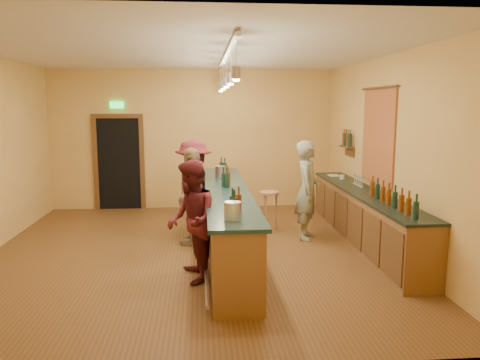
{
  "coord_description": "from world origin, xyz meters",
  "views": [
    {
      "loc": [
        0.18,
        -7.44,
        2.38
      ],
      "look_at": [
        0.82,
        0.2,
        1.16
      ],
      "focal_mm": 35.0,
      "sensor_mm": 36.0,
      "label": 1
    }
  ],
  "objects": [
    {
      "name": "floor",
      "position": [
        0.0,
        0.0,
        0.0
      ],
      "size": [
        7.0,
        7.0,
        0.0
      ],
      "primitive_type": "plane",
      "color": "brown",
      "rests_on": "ground"
    },
    {
      "name": "ceiling",
      "position": [
        0.0,
        0.0,
        3.2
      ],
      "size": [
        6.5,
        7.0,
        0.02
      ],
      "primitive_type": "cube",
      "color": "silver",
      "rests_on": "wall_back"
    },
    {
      "name": "wall_back",
      "position": [
        0.0,
        3.5,
        1.6
      ],
      "size": [
        6.5,
        0.02,
        3.2
      ],
      "primitive_type": "cube",
      "color": "tan",
      "rests_on": "floor"
    },
    {
      "name": "wall_front",
      "position": [
        0.0,
        -3.5,
        1.6
      ],
      "size": [
        6.5,
        0.02,
        3.2
      ],
      "primitive_type": "cube",
      "color": "tan",
      "rests_on": "floor"
    },
    {
      "name": "wall_right",
      "position": [
        3.25,
        0.0,
        1.6
      ],
      "size": [
        0.02,
        7.0,
        3.2
      ],
      "primitive_type": "cube",
      "color": "tan",
      "rests_on": "floor"
    },
    {
      "name": "doorway",
      "position": [
        -1.7,
        3.47,
        1.13
      ],
      "size": [
        1.15,
        0.09,
        2.48
      ],
      "color": "black",
      "rests_on": "wall_back"
    },
    {
      "name": "tapestry",
      "position": [
        3.23,
        0.4,
        1.85
      ],
      "size": [
        0.03,
        1.4,
        1.6
      ],
      "primitive_type": "cube",
      "color": "maroon",
      "rests_on": "wall_right"
    },
    {
      "name": "bottle_shelf",
      "position": [
        3.17,
        1.9,
        1.67
      ],
      "size": [
        0.17,
        0.55,
        0.54
      ],
      "color": "#532B18",
      "rests_on": "wall_right"
    },
    {
      "name": "back_counter",
      "position": [
        2.97,
        0.18,
        0.49
      ],
      "size": [
        0.6,
        4.55,
        1.27
      ],
      "color": "brown",
      "rests_on": "floor"
    },
    {
      "name": "tasting_bar",
      "position": [
        0.59,
        -0.0,
        0.61
      ],
      "size": [
        0.73,
        5.1,
        1.38
      ],
      "color": "brown",
      "rests_on": "floor"
    },
    {
      "name": "pendant_track",
      "position": [
        0.59,
        -0.0,
        2.98
      ],
      "size": [
        0.11,
        4.6,
        0.5
      ],
      "color": "silver",
      "rests_on": "ceiling"
    },
    {
      "name": "bartender",
      "position": [
        2.07,
        0.66,
        0.89
      ],
      "size": [
        0.6,
        0.75,
        1.77
      ],
      "primitive_type": "imported",
      "rotation": [
        0.0,
        0.0,
        1.25
      ],
      "color": "gray",
      "rests_on": "floor"
    },
    {
      "name": "customer_a",
      "position": [
        0.04,
        -1.25,
        0.84
      ],
      "size": [
        0.74,
        0.89,
        1.67
      ],
      "primitive_type": "imported",
      "rotation": [
        0.0,
        0.0,
        -1.44
      ],
      "color": "#59191E",
      "rests_on": "floor"
    },
    {
      "name": "customer_b",
      "position": [
        0.04,
        0.5,
        0.84
      ],
      "size": [
        0.78,
        1.07,
        1.69
      ],
      "primitive_type": "imported",
      "rotation": [
        0.0,
        0.0,
        -2.0
      ],
      "color": "#997A51",
      "rests_on": "floor"
    },
    {
      "name": "customer_c",
      "position": [
        0.04,
        1.13,
        0.89
      ],
      "size": [
        0.73,
        1.19,
        1.77
      ],
      "primitive_type": "imported",
      "rotation": [
        0.0,
        0.0,
        -1.5
      ],
      "color": "#59191E",
      "rests_on": "floor"
    },
    {
      "name": "bar_stool",
      "position": [
        1.47,
        1.27,
        0.61
      ],
      "size": [
        0.37,
        0.37,
        0.76
      ],
      "rotation": [
        0.0,
        0.0,
        -0.11
      ],
      "color": "#A26649",
      "rests_on": "floor"
    }
  ]
}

